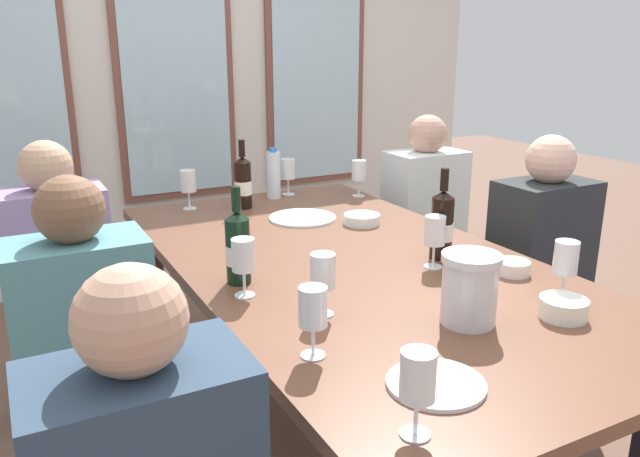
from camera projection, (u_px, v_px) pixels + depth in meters
ground_plane at (349, 447)px, 2.32m from camera, size 12.00×12.00×0.00m
back_wall_with_windows at (172, 42)px, 3.70m from camera, size 4.31×0.10×2.90m
dining_table at (352, 279)px, 2.13m from camera, size 1.11×2.10×0.74m
white_plate_0 at (302, 218)px, 2.60m from camera, size 0.28×0.28×0.01m
white_plate_1 at (436, 384)px, 1.34m from camera, size 0.22×0.22×0.01m
metal_pitcher at (470, 288)px, 1.61m from camera, size 0.16×0.16×0.19m
wine_bottle_0 at (442, 225)px, 2.10m from camera, size 0.08×0.08×0.31m
wine_bottle_1 at (243, 183)px, 2.74m from camera, size 0.08×0.08×0.30m
wine_bottle_2 at (238, 247)px, 1.88m from camera, size 0.08×0.08×0.30m
tasting_bowl_0 at (563, 308)px, 1.66m from camera, size 0.13×0.13×0.05m
tasting_bowl_1 at (362, 219)px, 2.52m from camera, size 0.15×0.15×0.04m
tasting_bowl_2 at (512, 267)px, 1.98m from camera, size 0.11×0.11×0.04m
water_bottle at (274, 174)px, 2.91m from camera, size 0.06×0.06×0.24m
wine_glass_0 at (435, 232)px, 2.01m from camera, size 0.07×0.07×0.17m
wine_glass_1 at (243, 258)px, 1.78m from camera, size 0.07×0.07×0.17m
wine_glass_2 at (288, 171)px, 2.98m from camera, size 0.07×0.07×0.17m
wine_glass_3 at (566, 259)px, 1.76m from camera, size 0.07×0.07×0.17m
wine_glass_4 at (188, 182)px, 2.72m from camera, size 0.07×0.07×0.17m
wine_glass_5 at (313, 309)px, 1.43m from camera, size 0.07×0.07×0.17m
wine_glass_6 at (323, 274)px, 1.65m from camera, size 0.07×0.07×0.17m
wine_glass_8 at (418, 380)px, 1.14m from camera, size 0.07×0.07×0.17m
wine_glass_9 at (359, 171)px, 2.95m from camera, size 0.07×0.07×0.17m
seated_person_0 at (89, 372)px, 1.82m from camera, size 0.38×0.24×1.11m
seated_person_1 at (538, 278)px, 2.53m from camera, size 0.38×0.24×1.11m
seated_person_4 at (62, 291)px, 2.40m from camera, size 0.38×0.24×1.11m
seated_person_5 at (423, 230)px, 3.19m from camera, size 0.38×0.24×1.11m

